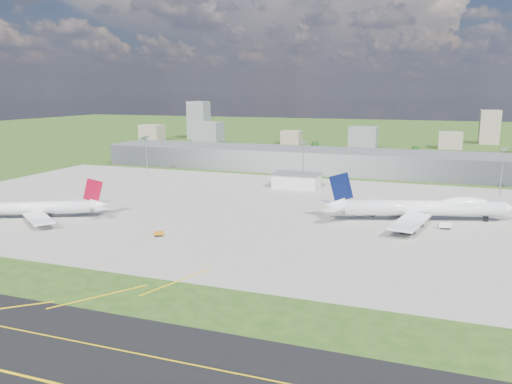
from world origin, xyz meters
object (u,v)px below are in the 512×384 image
(van_white_near, at_px, (373,213))
(tug_yellow, at_px, (159,234))
(airliner_red_twin, at_px, (36,208))
(van_white_far, at_px, (445,226))
(airliner_blue_quad, at_px, (423,208))

(van_white_near, bearing_deg, tug_yellow, 143.57)
(airliner_red_twin, xyz_separation_m, tug_yellow, (65.75, -6.26, -3.80))
(tug_yellow, bearing_deg, van_white_far, -7.68)
(airliner_blue_quad, bearing_deg, airliner_red_twin, -179.81)
(airliner_red_twin, xyz_separation_m, van_white_near, (140.67, 55.74, -3.45))
(airliner_red_twin, height_order, tug_yellow, airliner_red_twin)
(airliner_red_twin, bearing_deg, airliner_blue_quad, 173.21)
(van_white_near, bearing_deg, airliner_blue_quad, -84.45)
(tug_yellow, height_order, van_white_near, van_white_near)
(airliner_red_twin, xyz_separation_m, airliner_blue_quad, (161.98, 52.59, 1.22))
(van_white_far, bearing_deg, airliner_blue_quad, 116.38)
(airliner_red_twin, relative_size, airliner_blue_quad, 0.76)
(tug_yellow, xyz_separation_m, van_white_near, (74.92, 62.01, 0.35))
(airliner_red_twin, distance_m, van_white_far, 176.31)
(airliner_red_twin, height_order, airliner_blue_quad, airliner_blue_quad)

